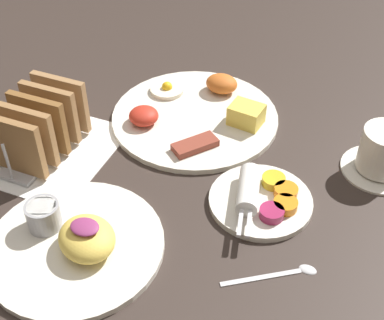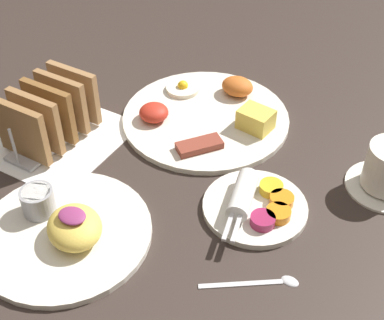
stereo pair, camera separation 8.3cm
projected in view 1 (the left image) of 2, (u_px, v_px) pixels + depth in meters
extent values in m
plane|color=#332823|center=(153.00, 186.00, 0.83)|extent=(3.00, 3.00, 0.00)
cube|color=white|center=(45.00, 149.00, 0.90)|extent=(0.22, 0.22, 0.00)
cylinder|color=silver|center=(195.00, 117.00, 0.96)|extent=(0.30, 0.30, 0.01)
cube|color=#E5C64C|center=(246.00, 115.00, 0.93)|extent=(0.06, 0.05, 0.04)
ellipsoid|color=#C66023|center=(222.00, 84.00, 1.00)|extent=(0.06, 0.05, 0.03)
cylinder|color=#F4EACC|center=(167.00, 90.00, 1.01)|extent=(0.06, 0.06, 0.01)
sphere|color=yellow|center=(167.00, 87.00, 1.01)|extent=(0.02, 0.02, 0.02)
ellipsoid|color=red|center=(144.00, 116.00, 0.93)|extent=(0.05, 0.05, 0.03)
cube|color=brown|center=(195.00, 145.00, 0.88)|extent=(0.07, 0.08, 0.01)
cylinder|color=silver|center=(260.00, 201.00, 0.80)|extent=(0.16, 0.16, 0.01)
cylinder|color=#99234C|center=(271.00, 214.00, 0.76)|extent=(0.04, 0.04, 0.01)
cylinder|color=orange|center=(285.00, 205.00, 0.78)|extent=(0.04, 0.04, 0.01)
cylinder|color=orange|center=(286.00, 191.00, 0.80)|extent=(0.04, 0.04, 0.01)
cylinder|color=gold|center=(273.00, 181.00, 0.82)|extent=(0.04, 0.04, 0.01)
cylinder|color=white|center=(248.00, 190.00, 0.79)|extent=(0.05, 0.09, 0.03)
cube|color=silver|center=(249.00, 224.00, 0.74)|extent=(0.02, 0.05, 0.00)
cube|color=silver|center=(240.00, 223.00, 0.74)|extent=(0.02, 0.05, 0.00)
cylinder|color=silver|center=(75.00, 246.00, 0.74)|extent=(0.25, 0.25, 0.01)
ellipsoid|color=#EAC651|center=(87.00, 238.00, 0.71)|extent=(0.11, 0.11, 0.04)
ellipsoid|color=#8C3366|center=(85.00, 227.00, 0.70)|extent=(0.04, 0.03, 0.01)
cylinder|color=#99999E|center=(44.00, 216.00, 0.74)|extent=(0.05, 0.05, 0.04)
cylinder|color=white|center=(41.00, 208.00, 0.73)|extent=(0.04, 0.04, 0.01)
cube|color=#B7B7BC|center=(45.00, 147.00, 0.89)|extent=(0.06, 0.18, 0.01)
cube|color=olive|center=(14.00, 146.00, 0.82)|extent=(0.10, 0.01, 0.10)
cube|color=olive|center=(27.00, 134.00, 0.84)|extent=(0.10, 0.01, 0.10)
cube|color=brown|center=(39.00, 123.00, 0.86)|extent=(0.10, 0.01, 0.10)
cube|color=olive|center=(50.00, 112.00, 0.88)|extent=(0.10, 0.01, 0.10)
cube|color=#976E45|center=(61.00, 102.00, 0.91)|extent=(0.10, 0.01, 0.10)
cylinder|color=#B7B7BC|center=(8.00, 162.00, 0.81)|extent=(0.01, 0.01, 0.07)
cylinder|color=#B7B7BC|center=(70.00, 102.00, 0.93)|extent=(0.01, 0.01, 0.07)
cylinder|color=silver|center=(378.00, 168.00, 0.86)|extent=(0.12, 0.12, 0.01)
cylinder|color=silver|center=(384.00, 150.00, 0.83)|extent=(0.08, 0.08, 0.07)
cube|color=silver|center=(261.00, 277.00, 0.70)|extent=(0.09, 0.07, 0.00)
ellipsoid|color=silver|center=(308.00, 268.00, 0.71)|extent=(0.02, 0.02, 0.01)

